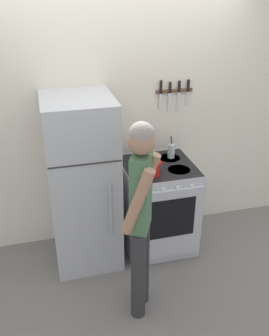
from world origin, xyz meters
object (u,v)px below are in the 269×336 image
(dutch_oven_pot, at_px, (147,167))
(utensil_jar, at_px, (171,151))
(refrigerator, at_px, (83,184))
(tea_kettle, at_px, (141,156))
(person, at_px, (141,213))
(stove_range, at_px, (158,206))

(dutch_oven_pot, relative_size, utensil_jar, 1.28)
(refrigerator, bearing_deg, tea_kettle, 13.13)
(refrigerator, bearing_deg, person, -67.30)
(refrigerator, bearing_deg, dutch_oven_pot, -12.40)
(refrigerator, height_order, person, person)
(tea_kettle, bearing_deg, refrigerator, -166.87)
(dutch_oven_pot, xyz_separation_m, person, (-0.25, -0.68, -0.02))
(stove_range, bearing_deg, person, -117.40)
(refrigerator, bearing_deg, utensil_jar, 9.09)
(dutch_oven_pot, xyz_separation_m, tea_kettle, (0.01, 0.27, -0.00))
(tea_kettle, relative_size, person, 0.12)
(person, bearing_deg, dutch_oven_pot, 6.38)
(stove_range, relative_size, utensil_jar, 4.04)
(stove_range, distance_m, person, 1.02)
(utensil_jar, bearing_deg, person, -121.39)
(stove_range, xyz_separation_m, tea_kettle, (-0.15, 0.16, 0.51))
(refrigerator, xyz_separation_m, stove_range, (0.75, -0.02, -0.36))
(refrigerator, xyz_separation_m, tea_kettle, (0.61, 0.14, 0.15))
(stove_range, distance_m, tea_kettle, 0.56)
(refrigerator, bearing_deg, stove_range, -1.62)
(refrigerator, relative_size, tea_kettle, 8.00)
(tea_kettle, distance_m, person, 0.99)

